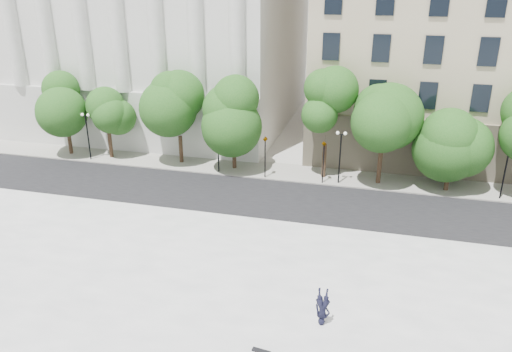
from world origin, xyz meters
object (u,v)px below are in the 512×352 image
object	(u,v)px
traffic_light_west	(265,137)
person_lying	(322,319)
skateboard	(261,351)
traffic_light_east	(324,142)

from	to	relation	value
traffic_light_west	person_lying	size ratio (longest dim) A/B	2.13
traffic_light_west	skateboard	distance (m)	21.92
person_lying	skateboard	world-z (taller)	person_lying
traffic_light_east	person_lying	bearing A→B (deg)	-82.77
traffic_light_west	traffic_light_east	world-z (taller)	traffic_light_west
traffic_light_west	skateboard	size ratio (longest dim) A/B	4.90
traffic_light_east	skateboard	xyz separation A→B (m)	(-0.03, -21.13, -3.16)
traffic_light_west	person_lying	xyz separation A→B (m)	(7.25, -18.50, -2.99)
traffic_light_east	traffic_light_west	bearing A→B (deg)	180.00
traffic_light_east	person_lying	xyz separation A→B (m)	(2.35, -18.50, -2.93)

